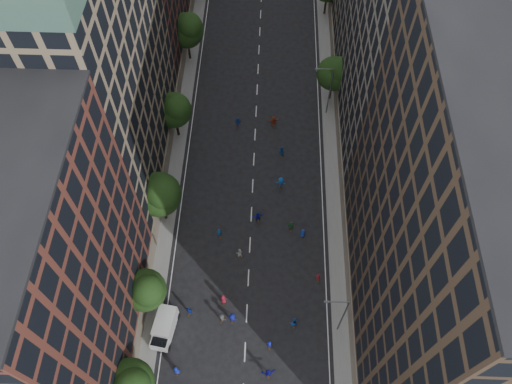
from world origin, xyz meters
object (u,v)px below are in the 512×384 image
at_px(cargo_van, 164,327).
at_px(skater_2, 293,322).
at_px(streetlamp_far, 329,89).
at_px(streetlamp_near, 342,315).
at_px(skater_1, 270,344).
at_px(skater_0, 177,370).

distance_m(cargo_van, skater_2, 14.79).
bearing_deg(streetlamp_far, streetlamp_near, -90.00).
bearing_deg(skater_1, cargo_van, -6.16).
bearing_deg(streetlamp_near, cargo_van, -177.37).
distance_m(skater_0, skater_2, 14.08).
distance_m(skater_0, skater_1, 10.64).
height_order(skater_0, skater_1, skater_1).
bearing_deg(cargo_van, streetlamp_near, 11.79).
bearing_deg(skater_1, skater_0, 17.79).
distance_m(streetlamp_near, streetlamp_far, 33.00).
bearing_deg(skater_2, streetlamp_near, 164.23).
bearing_deg(cargo_van, streetlamp_far, 69.07).
height_order(streetlamp_near, skater_1, streetlamp_near).
xyz_separation_m(cargo_van, skater_1, (12.04, -1.37, -0.46)).
xyz_separation_m(skater_0, skater_1, (10.15, 3.19, 0.03)).
bearing_deg(streetlamp_far, skater_1, -102.17).
height_order(streetlamp_near, streetlamp_far, same).
height_order(streetlamp_near, skater_2, streetlamp_near).
relative_size(streetlamp_far, cargo_van, 1.81).
distance_m(skater_1, skater_2, 3.73).
relative_size(cargo_van, skater_2, 2.62).
distance_m(streetlamp_near, cargo_van, 20.04).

